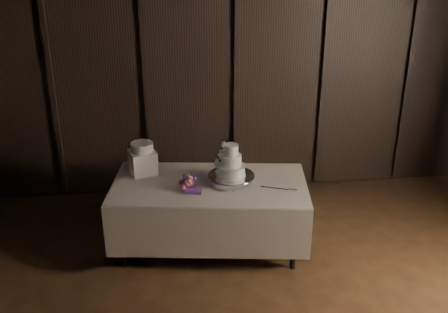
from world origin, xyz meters
TOP-DOWN VIEW (x-y plane):
  - room at (0.00, 0.00)m, footprint 6.08×7.08m
  - display_table at (-0.46, 2.09)m, footprint 2.11×1.30m
  - cake_stand at (-0.24, 2.06)m, footprint 0.49×0.49m
  - wedding_cake at (-0.26, 2.05)m, footprint 0.33×0.28m
  - bouquet at (-0.68, 2.02)m, footprint 0.33×0.41m
  - box_pedestal at (-1.14, 2.42)m, footprint 0.32×0.32m
  - small_cake at (-1.14, 2.42)m, footprint 0.31×0.31m
  - cake_knife at (0.18, 1.89)m, footprint 0.35×0.16m

SIDE VIEW (x-z plane):
  - display_table at x=-0.46m, z-range 0.04..0.80m
  - cake_knife at x=0.18m, z-range 0.76..0.77m
  - cake_stand at x=-0.24m, z-range 0.76..0.85m
  - bouquet at x=-0.68m, z-range 0.73..0.90m
  - box_pedestal at x=-1.14m, z-range 0.76..1.01m
  - wedding_cake at x=-0.26m, z-range 0.81..1.15m
  - small_cake at x=-1.14m, z-range 1.01..1.10m
  - room at x=0.00m, z-range -0.04..3.04m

